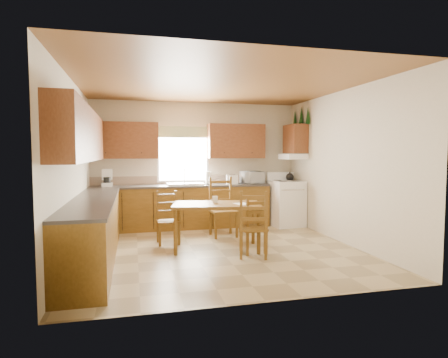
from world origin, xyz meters
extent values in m
plane|color=tan|center=(0.00, 0.00, 0.00)|extent=(4.50, 4.50, 0.00)
plane|color=brown|center=(0.00, 0.00, 2.70)|extent=(4.50, 4.50, 0.00)
plane|color=beige|center=(-2.25, 0.00, 1.35)|extent=(4.50, 4.50, 0.00)
plane|color=beige|center=(2.25, 0.00, 1.35)|extent=(4.50, 4.50, 0.00)
plane|color=beige|center=(0.00, 2.25, 1.35)|extent=(4.50, 4.50, 0.00)
plane|color=beige|center=(0.00, -2.25, 1.35)|extent=(4.50, 4.50, 0.00)
cube|color=brown|center=(-0.38, 1.95, 0.44)|extent=(3.75, 0.60, 0.88)
cube|color=brown|center=(-1.95, -0.15, 0.44)|extent=(0.60, 3.60, 0.88)
cube|color=#3D3836|center=(-0.38, 1.95, 0.90)|extent=(3.75, 0.63, 0.04)
cube|color=#3D3836|center=(-1.95, -0.15, 0.90)|extent=(0.63, 3.60, 0.04)
cube|color=gray|center=(-0.38, 2.24, 1.01)|extent=(3.75, 0.01, 0.18)
cube|color=brown|center=(-1.55, 2.08, 1.85)|extent=(1.41, 0.33, 0.75)
cube|color=brown|center=(0.86, 2.08, 1.85)|extent=(1.25, 0.33, 0.75)
cube|color=brown|center=(-2.08, -0.15, 1.85)|extent=(0.33, 3.60, 0.75)
cube|color=brown|center=(2.08, 1.65, 1.90)|extent=(0.33, 0.62, 0.62)
cube|color=white|center=(2.03, 1.65, 1.52)|extent=(0.44, 0.62, 0.12)
cube|color=white|center=(-0.30, 2.22, 1.55)|extent=(1.13, 0.02, 1.18)
cube|color=white|center=(-0.30, 2.21, 1.55)|extent=(1.05, 0.01, 1.10)
cube|color=#486D35|center=(-0.30, 2.19, 2.05)|extent=(1.19, 0.01, 0.24)
cube|color=silver|center=(-0.30, 1.95, 0.94)|extent=(0.75, 0.45, 0.04)
cone|color=#113510|center=(2.21, 1.33, 2.38)|extent=(0.22, 0.22, 0.36)
cone|color=#113510|center=(2.21, 1.65, 2.42)|extent=(0.22, 0.22, 0.36)
cone|color=#113510|center=(2.21, 1.97, 2.38)|extent=(0.22, 0.22, 0.36)
cube|color=white|center=(1.88, 1.65, 0.49)|extent=(0.71, 0.72, 0.97)
cube|color=white|center=(-1.88, 1.94, 1.10)|extent=(0.30, 0.32, 0.37)
cylinder|color=white|center=(0.20, 1.95, 1.06)|extent=(0.14, 0.14, 0.28)
cube|color=white|center=(0.73, 1.92, 1.02)|extent=(0.26, 0.18, 0.20)
imported|color=white|center=(1.19, 1.95, 1.06)|extent=(0.48, 0.37, 0.27)
cube|color=brown|center=(-0.03, 0.06, 0.38)|extent=(1.56, 1.07, 0.76)
cube|color=brown|center=(0.42, -0.51, 0.51)|extent=(0.53, 0.52, 1.02)
cube|color=brown|center=(0.49, -0.30, 0.45)|extent=(0.39, 0.38, 0.89)
cube|color=brown|center=(-0.79, 0.62, 0.46)|extent=(0.40, 0.38, 0.91)
cube|color=brown|center=(0.30, 0.97, 0.56)|extent=(0.50, 0.47, 1.12)
cube|color=white|center=(0.36, -0.09, 0.77)|extent=(0.27, 0.32, 0.00)
cube|color=white|center=(-0.04, 0.14, 0.82)|extent=(0.09, 0.04, 0.11)
camera|label=1|loc=(-1.37, -5.93, 1.60)|focal=30.00mm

